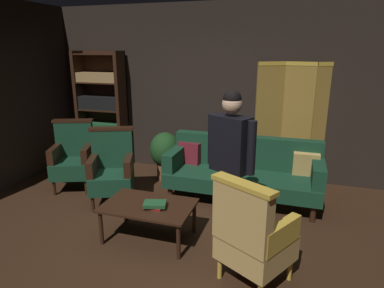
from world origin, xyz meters
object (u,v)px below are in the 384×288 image
at_px(armchair_gilt_accent, 252,235).
at_px(standing_figure, 230,156).
at_px(coffee_table, 149,208).
at_px(book_green_cloth, 155,204).
at_px(bookshelf, 102,108).
at_px(book_red_leather, 155,207).
at_px(armchair_wing_right, 73,157).
at_px(armchair_wing_left, 112,169).
at_px(velvet_couch, 243,169).
at_px(folding_screen, 297,122).
at_px(potted_plant, 165,152).

height_order(armchair_gilt_accent, standing_figure, standing_figure).
bearing_deg(coffee_table, standing_figure, 10.50).
xyz_separation_m(standing_figure, book_green_cloth, (-0.77, -0.21, -0.56)).
height_order(bookshelf, book_red_leather, bookshelf).
height_order(armchair_gilt_accent, armchair_wing_right, same).
bearing_deg(coffee_table, book_green_cloth, -25.88).
bearing_deg(bookshelf, armchair_wing_left, -54.48).
height_order(velvet_couch, armchair_wing_left, armchair_wing_left).
relative_size(folding_screen, bookshelf, 0.93).
relative_size(bookshelf, potted_plant, 2.61).
distance_m(standing_figure, potted_plant, 2.17).
height_order(bookshelf, standing_figure, bookshelf).
bearing_deg(folding_screen, book_green_cloth, -121.37).
height_order(book_red_leather, book_green_cloth, book_green_cloth).
bearing_deg(velvet_couch, book_green_cloth, -117.53).
xyz_separation_m(coffee_table, standing_figure, (0.87, 0.16, 0.65)).
relative_size(coffee_table, book_red_leather, 5.39).
distance_m(folding_screen, book_green_cloth, 2.74).
bearing_deg(potted_plant, folding_screen, 14.09).
bearing_deg(armchair_wing_right, book_red_leather, -29.93).
height_order(armchair_wing_left, book_green_cloth, armchair_wing_left).
xyz_separation_m(armchair_wing_left, book_green_cloth, (0.98, -0.76, -0.03)).
bearing_deg(bookshelf, book_red_leather, -47.52).
height_order(folding_screen, potted_plant, folding_screen).
bearing_deg(potted_plant, armchair_gilt_accent, -51.49).
relative_size(coffee_table, armchair_wing_right, 0.96).
height_order(bookshelf, armchair_wing_right, bookshelf).
height_order(folding_screen, armchair_wing_left, folding_screen).
bearing_deg(coffee_table, armchair_gilt_accent, -18.44).
bearing_deg(book_red_leather, armchair_wing_right, 150.07).
relative_size(velvet_couch, coffee_table, 2.12).
height_order(armchair_wing_left, book_red_leather, armchair_wing_left).
height_order(bookshelf, potted_plant, bookshelf).
relative_size(coffee_table, armchair_wing_left, 0.96).
distance_m(velvet_couch, book_green_cloth, 1.59).
xyz_separation_m(folding_screen, velvet_couch, (-0.67, -0.89, -0.53)).
relative_size(armchair_wing_left, potted_plant, 1.32).
height_order(bookshelf, velvet_couch, bookshelf).
height_order(coffee_table, potted_plant, potted_plant).
distance_m(potted_plant, book_green_cloth, 1.89).
xyz_separation_m(bookshelf, book_red_leather, (1.97, -2.15, -0.62)).
bearing_deg(standing_figure, book_red_leather, -164.72).
height_order(bookshelf, book_green_cloth, bookshelf).
distance_m(folding_screen, coffee_table, 2.77).
xyz_separation_m(velvet_couch, armchair_wing_left, (-1.71, -0.64, 0.04)).
bearing_deg(velvet_couch, armchair_wing_left, -159.38).
height_order(armchair_gilt_accent, armchair_wing_left, same).
bearing_deg(potted_plant, armchair_wing_right, -148.40).
xyz_separation_m(velvet_couch, armchair_wing_right, (-2.55, -0.36, 0.04)).
bearing_deg(armchair_gilt_accent, potted_plant, 128.51).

